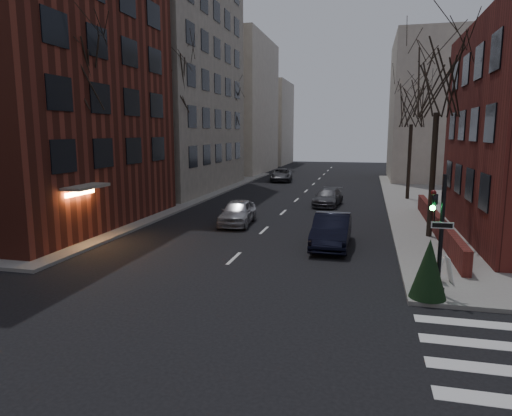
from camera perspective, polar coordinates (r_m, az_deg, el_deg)
The scene contains 19 objects.
building_left_tan at distance 47.26m, azimuth -15.96°, elevation 19.48°, with size 18.00×18.00×28.00m, color #A29686.
low_wall_right at distance 26.35m, azimuth 21.67°, elevation -1.80°, with size 0.35×16.00×1.00m, color maroon.
building_distant_la at distance 65.07m, azimuth -4.80°, elevation 12.51°, with size 14.00×16.00×18.00m, color beige.
building_distant_ra at distance 57.47m, azimuth 23.67°, elevation 11.18°, with size 14.00×14.00×16.00m, color beige.
building_distant_lb at distance 80.81m, azimuth 0.49°, elevation 10.52°, with size 10.00×12.00×14.00m, color beige.
traffic_signal at distance 16.21m, azimuth 21.86°, elevation -3.99°, with size 0.76×0.44×4.00m.
tree_left_a at distance 25.32m, azimuth -21.77°, elevation 15.58°, with size 4.18×4.18×10.26m.
tree_left_b at distance 35.82m, azimuth -10.30°, elevation 14.80°, with size 4.40×4.40×10.80m.
tree_left_c at distance 48.86m, azimuth -3.44°, elevation 12.42°, with size 3.96×3.96×9.72m.
tree_right_a at distance 24.98m, azimuth 21.87°, elevation 14.64°, with size 3.96×3.96×9.72m.
tree_right_b at distance 38.83m, azimuth 18.95°, elevation 12.05°, with size 3.74×3.74×9.18m.
streetlamp_near at distance 31.80m, azimuth -12.00°, elevation 7.00°, with size 0.36×0.36×6.28m.
streetlamp_far at distance 50.56m, azimuth -2.06°, elevation 8.03°, with size 0.36×0.36×6.28m.
parked_sedan at distance 22.30m, azimuth 9.43°, elevation -2.81°, with size 1.68×4.83×1.59m, color black.
car_lane_silver at distance 27.38m, azimuth -2.31°, elevation -0.53°, with size 1.76×4.37×1.49m, color #AAAAAF.
car_lane_gray at distance 34.74m, azimuth 8.98°, elevation 1.30°, with size 1.77×4.35×1.26m, color #444449.
car_lane_far at distance 51.85m, azimuth 3.17°, elevation 4.16°, with size 2.37×5.14×1.43m, color #434348.
sandwich_board at distance 17.83m, azimuth 22.41°, elevation -7.08°, with size 0.43×0.60×0.96m, color white.
evergreen_shrub at distance 15.88m, azimuth 20.80°, elevation -7.08°, with size 1.18×1.18×1.96m, color #163217.
Camera 1 is at (5.57, -6.63, 5.48)m, focal length 32.00 mm.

